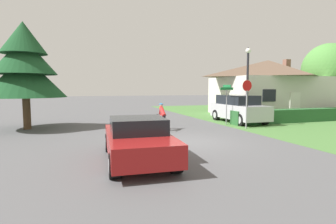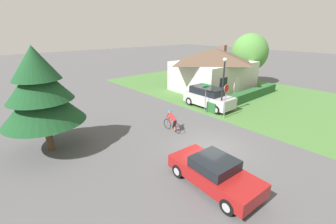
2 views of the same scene
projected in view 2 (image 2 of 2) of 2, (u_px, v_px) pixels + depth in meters
ground_plane at (210, 148)px, 13.47m from camera, size 140.00×140.00×0.00m
grass_verge_right at (253, 97)px, 23.80m from camera, size 16.00×36.00×0.01m
cottage_house at (213, 69)px, 25.79m from camera, size 9.17×7.50×4.94m
hedge_row at (246, 96)px, 22.42m from camera, size 11.07×0.90×0.90m
sedan_left_lane at (214, 173)px, 10.09m from camera, size 2.13×4.42×1.39m
cyclist at (172, 121)px, 15.60m from camera, size 0.44×1.72×1.50m
parked_suv_right at (208, 97)px, 20.30m from camera, size 2.02×4.66×1.84m
stop_sign at (226, 95)px, 17.39m from camera, size 0.66×0.07×2.79m
street_lamp at (223, 80)px, 17.86m from camera, size 0.31×0.31×4.74m
street_name_sign at (206, 93)px, 18.59m from camera, size 0.90×0.90×2.53m
conifer_tall_near at (40, 91)px, 12.14m from camera, size 4.37×4.37×5.98m
deciduous_tree_right at (249, 53)px, 27.92m from camera, size 4.43×4.43×6.30m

